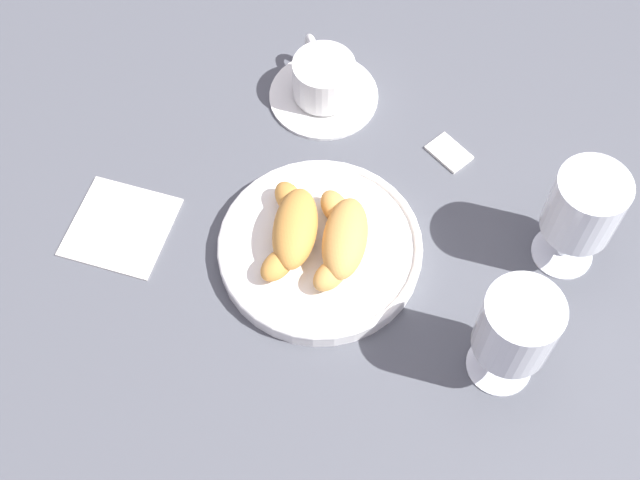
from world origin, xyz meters
name	(u,v)px	position (x,y,z in m)	size (l,w,h in m)	color
ground_plane	(332,264)	(0.00, 0.00, 0.00)	(2.20, 2.20, 0.00)	#4C4F56
pastry_plate	(320,248)	(0.01, 0.01, 0.01)	(0.23, 0.23, 0.02)	white
croissant_large	(342,239)	(0.01, -0.01, 0.04)	(0.14, 0.07, 0.04)	#D6994C
croissant_small	(292,229)	(0.02, 0.04, 0.04)	(0.14, 0.07, 0.04)	#CC893D
coffee_cup_near	(323,82)	(0.24, 0.02, 0.03)	(0.14, 0.14, 0.06)	white
juice_glass_left	(516,329)	(-0.11, -0.18, 0.09)	(0.08, 0.08, 0.14)	white
juice_glass_right	(583,210)	(0.03, -0.26, 0.09)	(0.08, 0.08, 0.14)	white
sugar_packet	(449,152)	(0.16, -0.13, 0.00)	(0.05, 0.03, 0.01)	white
folded_napkin	(120,226)	(0.03, 0.24, 0.00)	(0.11, 0.11, 0.01)	silver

